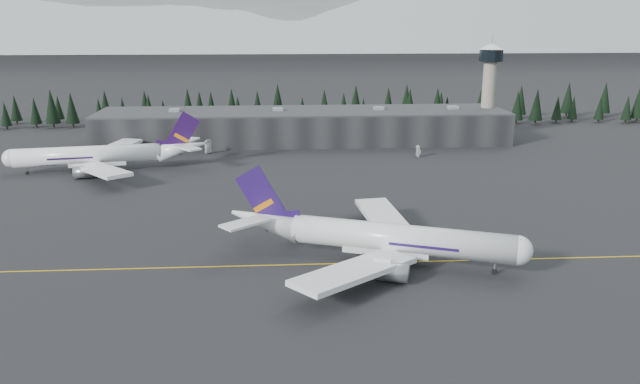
{
  "coord_description": "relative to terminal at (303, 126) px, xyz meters",
  "views": [
    {
      "loc": [
        -8.9,
        -119.77,
        48.97
      ],
      "look_at": [
        0.0,
        20.0,
        9.0
      ],
      "focal_mm": 35.0,
      "sensor_mm": 36.0,
      "label": 1
    }
  ],
  "objects": [
    {
      "name": "ground",
      "position": [
        0.0,
        -125.0,
        -6.3
      ],
      "size": [
        1400.0,
        1400.0,
        0.0
      ],
      "primitive_type": "plane",
      "color": "black",
      "rests_on": "ground"
    },
    {
      "name": "jet_main",
      "position": [
        9.79,
        -125.74,
        -1.08
      ],
      "size": [
        60.94,
        54.54,
        18.53
      ],
      "rotation": [
        0.0,
        0.0,
        -0.36
      ],
      "color": "silver",
      "rests_on": "ground"
    },
    {
      "name": "gse_vehicle_a",
      "position": [
        -35.58,
        -19.87,
        -5.57
      ],
      "size": [
        4.68,
        5.74,
        1.45
      ],
      "primitive_type": "imported",
      "rotation": [
        0.0,
        0.0,
        0.52
      ],
      "color": "silver",
      "rests_on": "ground"
    },
    {
      "name": "control_tower",
      "position": [
        75.0,
        3.0,
        17.11
      ],
      "size": [
        10.0,
        10.0,
        37.7
      ],
      "color": "gray",
      "rests_on": "ground"
    },
    {
      "name": "terminal",
      "position": [
        0.0,
        0.0,
        0.0
      ],
      "size": [
        160.0,
        30.0,
        12.6
      ],
      "color": "black",
      "rests_on": "ground"
    },
    {
      "name": "jet_parked",
      "position": [
        -65.62,
        -43.64,
        -1.05
      ],
      "size": [
        63.01,
        57.77,
        18.62
      ],
      "rotation": [
        0.0,
        0.0,
        3.3
      ],
      "color": "white",
      "rests_on": "ground"
    },
    {
      "name": "treeline",
      "position": [
        0.0,
        37.0,
        1.2
      ],
      "size": [
        360.0,
        20.0,
        15.0
      ],
      "primitive_type": "cube",
      "color": "black",
      "rests_on": "ground"
    },
    {
      "name": "taxiline",
      "position": [
        0.0,
        -127.0,
        -6.29
      ],
      "size": [
        400.0,
        0.4,
        0.02
      ],
      "primitive_type": "cube",
      "color": "gold",
      "rests_on": "ground"
    },
    {
      "name": "gse_vehicle_b",
      "position": [
        39.91,
        -30.61,
        -5.55
      ],
      "size": [
        4.66,
        2.69,
        1.49
      ],
      "primitive_type": "imported",
      "rotation": [
        0.0,
        0.0,
        -1.35
      ],
      "color": "silver",
      "rests_on": "ground"
    },
    {
      "name": "mountain_ridge",
      "position": [
        0.0,
        875.0,
        -6.3
      ],
      "size": [
        4400.0,
        900.0,
        420.0
      ],
      "primitive_type": null,
      "color": "white",
      "rests_on": "ground"
    }
  ]
}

